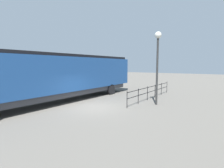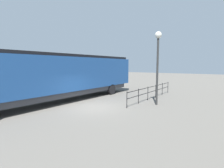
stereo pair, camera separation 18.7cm
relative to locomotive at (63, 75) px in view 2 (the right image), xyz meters
The scene contains 4 objects.
ground_plane 4.39m from the locomotive, ahead, with size 120.00×120.00×0.00m, color #666059.
locomotive is the anchor object (origin of this frame).
lamp_post 8.23m from the locomotive, 25.23° to the left, with size 0.53×0.53×5.75m.
platform_fence 8.31m from the locomotive, 43.49° to the left, with size 0.05×9.20×1.26m.
Camera 2 is at (8.79, -9.84, 3.18)m, focal length 28.35 mm.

